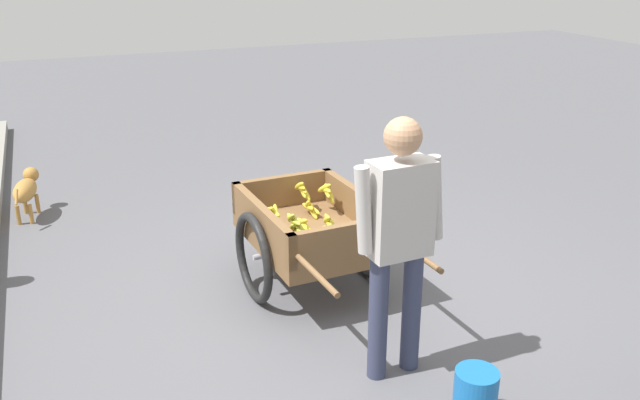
{
  "coord_description": "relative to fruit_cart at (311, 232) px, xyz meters",
  "views": [
    {
      "loc": [
        -3.77,
        1.58,
        2.36
      ],
      "look_at": [
        0.14,
        -0.01,
        0.75
      ],
      "focal_mm": 38.24,
      "sensor_mm": 36.0,
      "label": 1
    }
  ],
  "objects": [
    {
      "name": "ground_plane",
      "position": [
        -0.34,
        0.03,
        -0.44
      ],
      "size": [
        24.0,
        24.0,
        0.0
      ],
      "primitive_type": "plane",
      "color": "#56565B"
    },
    {
      "name": "fruit_cart",
      "position": [
        0.0,
        0.0,
        0.0
      ],
      "size": [
        1.69,
        0.97,
        0.71
      ],
      "color": "brown",
      "rests_on": "ground"
    },
    {
      "name": "vendor_person",
      "position": [
        -1.14,
        -0.06,
        0.47
      ],
      "size": [
        0.22,
        0.56,
        1.52
      ],
      "color": "#333851",
      "rests_on": "ground"
    },
    {
      "name": "dog",
      "position": [
        2.22,
        1.89,
        -0.17
      ],
      "size": [
        0.66,
        0.27,
        0.4
      ],
      "color": "#AD7A38",
      "rests_on": "ground"
    },
    {
      "name": "plastic_bucket",
      "position": [
        -1.7,
        -0.25,
        -0.29
      ],
      "size": [
        0.23,
        0.23,
        0.3
      ],
      "primitive_type": "cylinder",
      "color": "#1966B2",
      "rests_on": "ground"
    }
  ]
}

